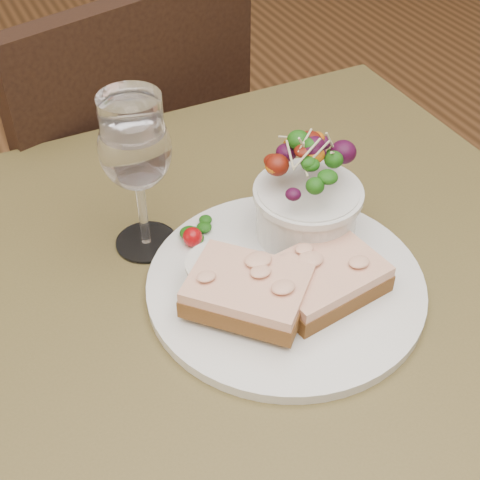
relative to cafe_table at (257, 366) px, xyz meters
name	(u,v)px	position (x,y,z in m)	size (l,w,h in m)	color
cafe_table	(257,366)	(0.00, 0.00, 0.00)	(0.80, 0.80, 0.75)	#4C4320
chair_far	(115,256)	(-0.01, 0.63, -0.36)	(0.52, 0.52, 0.90)	black
dinner_plate	(285,284)	(0.04, 0.01, 0.11)	(0.29, 0.29, 0.01)	silver
sandwich_front	(324,278)	(0.07, -0.02, 0.13)	(0.13, 0.10, 0.03)	#4C2F14
sandwich_back	(248,291)	(-0.02, -0.01, 0.14)	(0.14, 0.14, 0.03)	#4C2F14
ramekin	(218,273)	(-0.03, 0.03, 0.13)	(0.06, 0.06, 0.04)	silver
salad_bowl	(308,191)	(0.09, 0.07, 0.17)	(0.11, 0.11, 0.13)	silver
garnish	(198,233)	(-0.02, 0.11, 0.12)	(0.05, 0.04, 0.02)	#123A0A
wine_glass	(136,154)	(-0.07, 0.14, 0.22)	(0.08, 0.08, 0.18)	white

